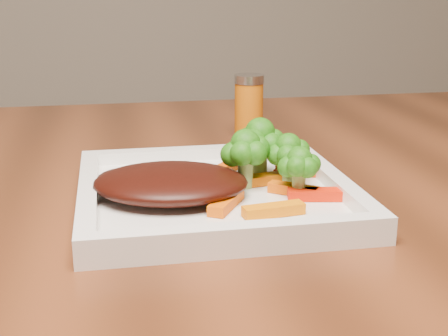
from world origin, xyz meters
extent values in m
cube|color=white|center=(-0.30, -0.13, 0.76)|extent=(0.27, 0.27, 0.01)
ellipsoid|color=#360C08|center=(-0.34, -0.14, 0.78)|extent=(0.17, 0.15, 0.03)
cube|color=orange|center=(-0.26, -0.21, 0.77)|extent=(0.06, 0.02, 0.01)
cube|color=red|center=(-0.20, -0.17, 0.77)|extent=(0.07, 0.03, 0.01)
cube|color=#E85903|center=(-0.30, -0.18, 0.77)|extent=(0.04, 0.06, 0.01)
cube|color=red|center=(-0.20, -0.09, 0.77)|extent=(0.06, 0.04, 0.01)
cube|color=#C94203|center=(-0.27, -0.06, 0.77)|extent=(0.04, 0.05, 0.01)
cube|color=#E95A03|center=(-0.22, -0.15, 0.77)|extent=(0.05, 0.04, 0.01)
cube|color=#D35E03|center=(-0.24, -0.11, 0.77)|extent=(0.06, 0.03, 0.01)
cylinder|color=#C7630B|center=(-0.20, 0.13, 0.80)|extent=(0.04, 0.04, 0.09)
cube|color=#E33C03|center=(-0.20, -0.09, 0.77)|extent=(0.06, 0.03, 0.01)
camera|label=1|loc=(-0.40, -0.72, 0.97)|focal=50.00mm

